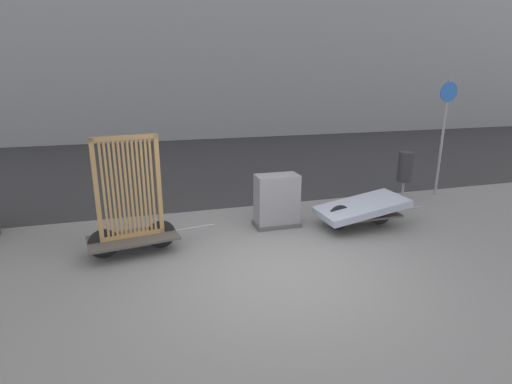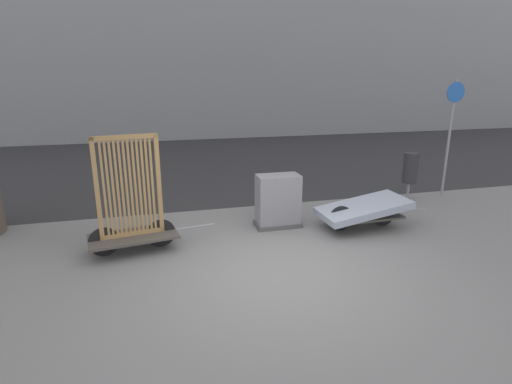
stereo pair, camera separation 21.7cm
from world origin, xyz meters
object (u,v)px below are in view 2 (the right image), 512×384
Objects in this scene: trash_bin at (410,168)px; sign_post at (451,126)px; bike_cart_with_bedframe at (131,212)px; bike_cart_with_mattress at (363,210)px; utility_cabinet at (278,203)px.

sign_post is at bearing -0.36° from trash_bin.
bike_cart_with_bedframe reaches higher than trash_bin.
sign_post is (7.17, 1.48, 1.01)m from bike_cart_with_bedframe.
bike_cart_with_mattress is 2.20× the size of utility_cabinet.
trash_bin is at bearing 179.64° from sign_post.
sign_post is at bearing 25.07° from bike_cart_with_mattress.
bike_cart_with_mattress is at bearing -9.70° from bike_cart_with_bedframe.
trash_bin is (6.22, 1.49, 0.05)m from bike_cart_with_bedframe.
bike_cart_with_mattress is 2.54m from trash_bin.
sign_post reaches higher than bike_cart_with_bedframe.
bike_cart_with_mattress is (4.19, -0.00, -0.32)m from bike_cart_with_bedframe.
sign_post reaches higher than bike_cart_with_mattress.
trash_bin reaches higher than bike_cart_with_mattress.
trash_bin reaches higher than utility_cabinet.
bike_cart_with_bedframe is 6.39m from trash_bin.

